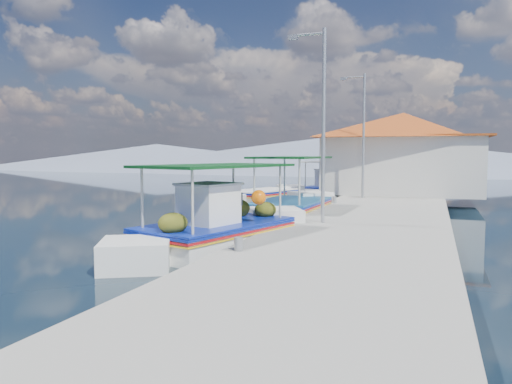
% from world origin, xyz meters
% --- Properties ---
extents(ground, '(160.00, 160.00, 0.00)m').
position_xyz_m(ground, '(0.00, 0.00, 0.00)').
color(ground, black).
rests_on(ground, ground).
extents(quay, '(5.00, 44.00, 0.50)m').
position_xyz_m(quay, '(5.90, 6.00, 0.25)').
color(quay, gray).
rests_on(quay, ground).
extents(bollards, '(0.20, 17.20, 0.30)m').
position_xyz_m(bollards, '(3.80, 5.25, 0.65)').
color(bollards, '#A5A8AD').
rests_on(bollards, quay).
extents(main_caique, '(3.77, 7.66, 2.63)m').
position_xyz_m(main_caique, '(2.20, -0.72, 0.51)').
color(main_caique, white).
rests_on(main_caique, ground).
extents(caique_green_canopy, '(2.45, 7.56, 2.83)m').
position_xyz_m(caique_green_canopy, '(2.55, 5.62, 0.42)').
color(caique_green_canopy, white).
rests_on(caique_green_canopy, ground).
extents(caique_blue_hull, '(3.43, 6.30, 1.19)m').
position_xyz_m(caique_blue_hull, '(-0.48, 10.67, 0.32)').
color(caique_blue_hull, white).
rests_on(caique_blue_hull, ground).
extents(caique_far, '(3.13, 6.78, 2.44)m').
position_xyz_m(caique_far, '(1.91, 16.08, 0.45)').
color(caique_far, white).
rests_on(caique_far, ground).
extents(harbor_building, '(10.49, 10.49, 4.40)m').
position_xyz_m(harbor_building, '(6.20, 15.00, 2.78)').
color(harbor_building, silver).
rests_on(harbor_building, quay).
extents(lamp_post_near, '(1.21, 0.14, 6.00)m').
position_xyz_m(lamp_post_near, '(4.51, 2.00, 3.85)').
color(lamp_post_near, '#A5A8AD').
rests_on(lamp_post_near, quay).
extents(lamp_post_far, '(1.21, 0.14, 6.00)m').
position_xyz_m(lamp_post_far, '(4.51, 11.00, 3.85)').
color(lamp_post_far, '#A5A8AD').
rests_on(lamp_post_far, quay).
extents(mountain_ridge, '(171.40, 96.00, 5.50)m').
position_xyz_m(mountain_ridge, '(6.54, 56.00, 2.04)').
color(mountain_ridge, slate).
rests_on(mountain_ridge, ground).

